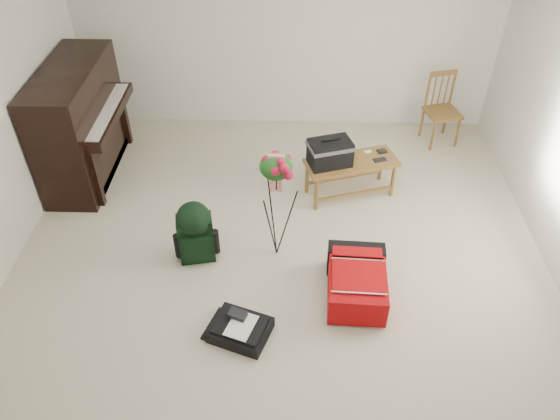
{
  "coord_description": "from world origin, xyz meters",
  "views": [
    {
      "loc": [
        0.1,
        -3.43,
        3.7
      ],
      "look_at": [
        -0.0,
        0.35,
        0.51
      ],
      "focal_mm": 35.0,
      "sensor_mm": 36.0,
      "label": 1
    }
  ],
  "objects_px": {
    "bench": "(336,153)",
    "dining_chair": "(442,110)",
    "black_duffel": "(240,329)",
    "piano": "(81,125)",
    "flower_stand": "(276,207)",
    "red_suitcase": "(356,277)",
    "green_backpack": "(195,230)"
  },
  "relations": [
    {
      "from": "bench",
      "to": "dining_chair",
      "type": "xyz_separation_m",
      "value": [
        1.33,
        1.09,
        -0.1
      ]
    },
    {
      "from": "black_duffel",
      "to": "bench",
      "type": "bearing_deg",
      "value": 85.85
    },
    {
      "from": "dining_chair",
      "to": "black_duffel",
      "type": "distance_m",
      "value": 3.74
    },
    {
      "from": "bench",
      "to": "piano",
      "type": "bearing_deg",
      "value": 155.35
    },
    {
      "from": "dining_chair",
      "to": "black_duffel",
      "type": "bearing_deg",
      "value": -140.38
    },
    {
      "from": "piano",
      "to": "flower_stand",
      "type": "height_order",
      "value": "piano"
    },
    {
      "from": "dining_chair",
      "to": "black_duffel",
      "type": "relative_size",
      "value": 1.53
    },
    {
      "from": "piano",
      "to": "black_duffel",
      "type": "xyz_separation_m",
      "value": [
        1.89,
        -2.25,
        -0.53
      ]
    },
    {
      "from": "bench",
      "to": "dining_chair",
      "type": "height_order",
      "value": "dining_chair"
    },
    {
      "from": "bench",
      "to": "dining_chair",
      "type": "bearing_deg",
      "value": 21.83
    },
    {
      "from": "black_duffel",
      "to": "red_suitcase",
      "type": "bearing_deg",
      "value": 47.25
    },
    {
      "from": "dining_chair",
      "to": "flower_stand",
      "type": "xyz_separation_m",
      "value": [
        -1.91,
        -2.05,
        0.16
      ]
    },
    {
      "from": "flower_stand",
      "to": "piano",
      "type": "bearing_deg",
      "value": 152.93
    },
    {
      "from": "bench",
      "to": "green_backpack",
      "type": "height_order",
      "value": "bench"
    },
    {
      "from": "dining_chair",
      "to": "flower_stand",
      "type": "bearing_deg",
      "value": -147.49
    },
    {
      "from": "piano",
      "to": "flower_stand",
      "type": "distance_m",
      "value": 2.51
    },
    {
      "from": "black_duffel",
      "to": "green_backpack",
      "type": "xyz_separation_m",
      "value": [
        -0.48,
        0.88,
        0.28
      ]
    },
    {
      "from": "red_suitcase",
      "to": "flower_stand",
      "type": "relative_size",
      "value": 0.64
    },
    {
      "from": "bench",
      "to": "red_suitcase",
      "type": "distance_m",
      "value": 1.46
    },
    {
      "from": "piano",
      "to": "green_backpack",
      "type": "bearing_deg",
      "value": -44.18
    },
    {
      "from": "dining_chair",
      "to": "black_duffel",
      "type": "height_order",
      "value": "dining_chair"
    },
    {
      "from": "piano",
      "to": "bench",
      "type": "distance_m",
      "value": 2.76
    },
    {
      "from": "piano",
      "to": "red_suitcase",
      "type": "height_order",
      "value": "piano"
    },
    {
      "from": "dining_chair",
      "to": "green_backpack",
      "type": "relative_size",
      "value": 1.33
    },
    {
      "from": "flower_stand",
      "to": "bench",
      "type": "bearing_deg",
      "value": 62.39
    },
    {
      "from": "piano",
      "to": "dining_chair",
      "type": "distance_m",
      "value": 4.14
    },
    {
      "from": "red_suitcase",
      "to": "black_duffel",
      "type": "distance_m",
      "value": 1.11
    },
    {
      "from": "piano",
      "to": "red_suitcase",
      "type": "xyz_separation_m",
      "value": [
        2.86,
        -1.75,
        -0.43
      ]
    },
    {
      "from": "green_backpack",
      "to": "flower_stand",
      "type": "xyz_separation_m",
      "value": [
        0.74,
        0.08,
        0.22
      ]
    },
    {
      "from": "piano",
      "to": "flower_stand",
      "type": "xyz_separation_m",
      "value": [
        2.15,
        -1.29,
        -0.02
      ]
    },
    {
      "from": "red_suitcase",
      "to": "black_duffel",
      "type": "relative_size",
      "value": 1.35
    },
    {
      "from": "red_suitcase",
      "to": "green_backpack",
      "type": "relative_size",
      "value": 1.17
    }
  ]
}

